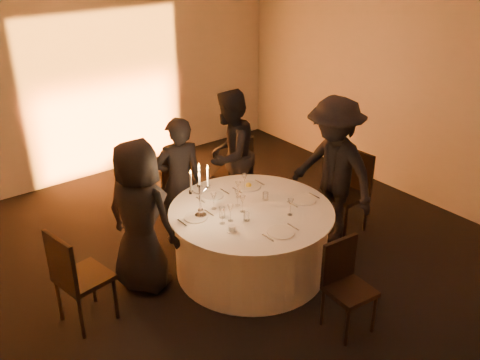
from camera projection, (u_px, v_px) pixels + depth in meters
floor at (251, 268)px, 6.12m from camera, size 7.00×7.00×0.00m
wall_back at (104, 77)px, 7.96m from camera, size 7.00×0.00×7.00m
wall_right at (426, 95)px, 7.13m from camera, size 0.00×7.00×7.00m
uplighter_fixture at (123, 172)px, 8.37m from camera, size 0.25×0.12×0.10m
banquet_table at (251, 240)px, 5.95m from camera, size 1.80×1.80×0.77m
chair_left at (75, 274)px, 5.03m from camera, size 0.53×0.53×1.04m
chair_back_left at (173, 182)px, 6.92m from camera, size 0.44×0.44×0.96m
chair_back_right at (238, 170)px, 7.22m from camera, size 0.60×0.60×1.00m
chair_right at (350, 187)px, 6.70m from camera, size 0.47×0.47×1.04m
chair_front at (345, 280)px, 5.06m from camera, size 0.43×0.43×0.92m
guest_left at (140, 217)px, 5.49m from camera, size 0.82×0.97×1.68m
guest_back_left at (179, 181)px, 6.35m from camera, size 0.66×0.52×1.60m
guest_back_right at (230, 155)px, 6.90m from camera, size 1.04×0.96×1.73m
guest_right at (333, 171)px, 6.35m from camera, size 0.73×1.21×1.82m
plate_left at (196, 218)px, 5.62m from camera, size 0.36×0.25×0.01m
plate_back_left at (213, 196)px, 6.07m from camera, size 0.36×0.24×0.01m
plate_back_right at (249, 186)px, 6.28m from camera, size 0.35×0.29×0.08m
plate_right at (303, 200)px, 5.98m from camera, size 0.36×0.29×0.01m
plate_front at (281, 232)px, 5.35m from camera, size 0.35×0.28×0.01m
coffee_cup at (232, 229)px, 5.36m from camera, size 0.11×0.11×0.07m
candelabra at (200, 198)px, 5.56m from camera, size 0.26×0.12×0.62m
wine_glass_a at (243, 200)px, 5.68m from camera, size 0.07×0.07×0.19m
wine_glass_b at (244, 178)px, 6.18m from camera, size 0.07×0.07×0.19m
wine_glass_c at (291, 203)px, 5.62m from camera, size 0.07×0.07×0.19m
wine_glass_d at (222, 212)px, 5.46m from camera, size 0.07×0.07×0.19m
wine_glass_e at (230, 209)px, 5.51m from camera, size 0.07×0.07×0.19m
wine_glass_f at (238, 186)px, 5.99m from camera, size 0.07×0.07×0.19m
wine_glass_g at (214, 197)px, 5.74m from camera, size 0.07×0.07×0.19m
wine_glass_h at (238, 194)px, 5.81m from camera, size 0.07×0.07×0.19m
tumbler_a at (265, 196)px, 5.97m from camera, size 0.07×0.07×0.09m
tumbler_b at (222, 214)px, 5.61m from camera, size 0.07×0.07×0.09m
tumbler_c at (247, 217)px, 5.56m from camera, size 0.07×0.07×0.09m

